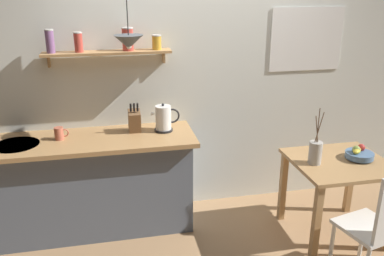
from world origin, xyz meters
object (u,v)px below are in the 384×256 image
(dining_chair_near, at_px, (379,223))
(knife_block, at_px, (134,120))
(dining_table, at_px, (338,174))
(coffee_mug_by_sink, at_px, (59,133))
(fruit_bowl, at_px, (359,154))
(pendant_lamp, at_px, (129,42))
(twig_vase, at_px, (315,152))
(electric_kettle, at_px, (164,119))

(dining_chair_near, relative_size, knife_block, 3.46)
(dining_table, relative_size, coffee_mug_by_sink, 6.66)
(fruit_bowl, bearing_deg, pendant_lamp, 167.34)
(fruit_bowl, distance_m, twig_vase, 0.43)
(electric_kettle, distance_m, pendant_lamp, 0.77)
(pendant_lamp, bearing_deg, knife_block, 81.98)
(electric_kettle, bearing_deg, pendant_lamp, -153.61)
(dining_table, xyz_separation_m, twig_vase, (-0.24, -0.00, 0.23))
(twig_vase, distance_m, pendant_lamp, 1.78)
(pendant_lamp, bearing_deg, coffee_mug_by_sink, 169.75)
(dining_table, xyz_separation_m, coffee_mug_by_sink, (-2.34, 0.55, 0.36))
(electric_kettle, relative_size, knife_block, 0.93)
(dining_table, distance_m, pendant_lamp, 2.11)
(fruit_bowl, height_order, knife_block, knife_block)
(knife_block, relative_size, pendant_lamp, 0.62)
(electric_kettle, bearing_deg, twig_vase, -25.72)
(knife_block, bearing_deg, pendant_lamp, -98.02)
(dining_table, bearing_deg, fruit_bowl, 2.06)
(dining_table, distance_m, knife_block, 1.85)
(dining_chair_near, bearing_deg, electric_kettle, 138.88)
(dining_chair_near, height_order, twig_vase, twig_vase)
(coffee_mug_by_sink, distance_m, pendant_lamp, 0.99)
(fruit_bowl, relative_size, pendant_lamp, 0.53)
(fruit_bowl, xyz_separation_m, pendant_lamp, (-1.90, 0.43, 0.95))
(fruit_bowl, height_order, twig_vase, twig_vase)
(dining_table, height_order, dining_chair_near, dining_chair_near)
(twig_vase, relative_size, knife_block, 1.75)
(dining_table, bearing_deg, coffee_mug_by_sink, 166.89)
(dining_table, relative_size, electric_kettle, 3.13)
(dining_chair_near, xyz_separation_m, knife_block, (-1.66, 1.25, 0.49))
(dining_chair_near, bearing_deg, dining_table, 86.13)
(dining_chair_near, height_order, fruit_bowl, dining_chair_near)
(knife_block, height_order, pendant_lamp, pendant_lamp)
(dining_table, xyz_separation_m, electric_kettle, (-1.44, 0.57, 0.42))
(dining_chair_near, relative_size, pendant_lamp, 2.14)
(knife_block, xyz_separation_m, pendant_lamp, (-0.02, -0.17, 0.72))
(electric_kettle, bearing_deg, dining_chair_near, -41.12)
(dining_table, xyz_separation_m, fruit_bowl, (0.18, 0.01, 0.18))
(dining_table, distance_m, dining_chair_near, 0.65)
(electric_kettle, xyz_separation_m, knife_block, (-0.26, 0.03, -0.01))
(twig_vase, relative_size, coffee_mug_by_sink, 4.00)
(electric_kettle, distance_m, knife_block, 0.26)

